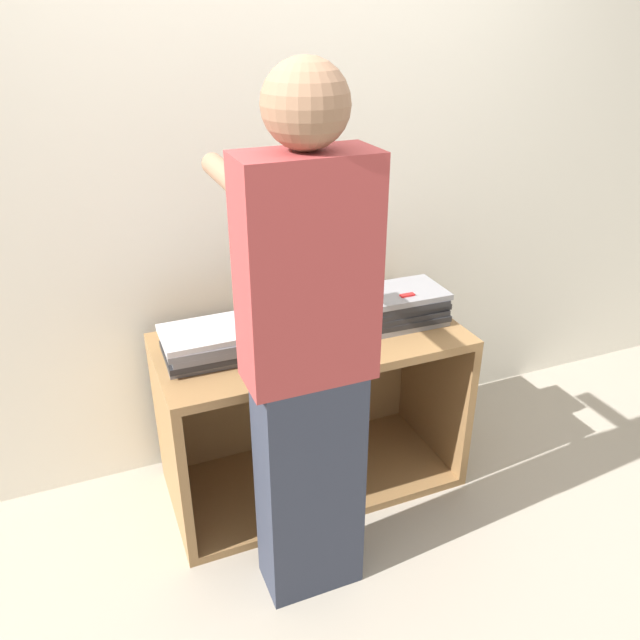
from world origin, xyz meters
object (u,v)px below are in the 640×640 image
object	(u,v)px
laptop_stack_left	(213,343)
laptop_stack_right	(398,306)
person	(307,362)
laptop_open	(307,321)

from	to	relation	value
laptop_stack_left	laptop_stack_right	bearing A→B (deg)	0.17
laptop_stack_left	person	xyz separation A→B (m)	(0.19, -0.48, 0.14)
laptop_stack_right	person	world-z (taller)	person
laptop_open	person	distance (m)	0.60
laptop_stack_left	person	size ratio (longest dim) A/B	0.21
person	laptop_stack_left	bearing A→B (deg)	111.61
laptop_stack_right	person	xyz separation A→B (m)	(-0.60, -0.49, 0.13)
laptop_open	laptop_stack_right	xyz separation A→B (m)	(0.39, -0.05, 0.02)
laptop_open	laptop_stack_left	bearing A→B (deg)	-172.14
laptop_open	laptop_stack_left	distance (m)	0.40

